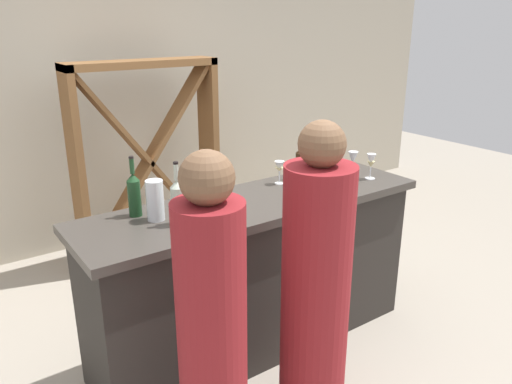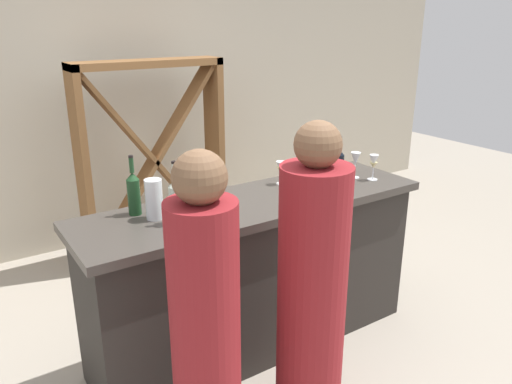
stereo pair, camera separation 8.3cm
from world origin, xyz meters
name	(u,v)px [view 2 (the right image)]	position (x,y,z in m)	size (l,w,h in m)	color
ground_plane	(256,342)	(0.00, 0.00, 0.00)	(12.00, 12.00, 0.00)	#9E9384
back_wall	(123,89)	(0.00, 2.20, 1.40)	(8.00, 0.10, 2.80)	#B2A893
bar_counter	(256,274)	(0.00, 0.00, 0.50)	(2.16, 0.62, 0.99)	#2A2723
wine_rack	(154,161)	(0.03, 1.65, 0.85)	(1.27, 0.28, 1.69)	brown
wine_bottle_leftmost_olive_green	(134,192)	(-0.68, 0.18, 1.12)	(0.07, 0.07, 0.33)	#193D1E
wine_bottle_second_left_clear_pale	(176,200)	(-0.54, -0.07, 1.12)	(0.07, 0.07, 0.34)	#B7C6B2
wine_bottle_center_amber_brown	(303,163)	(0.49, 0.18, 1.10)	(0.08, 0.08, 0.29)	#331E0F
wine_bottle_second_right_near_black	(339,165)	(0.65, 0.00, 1.11)	(0.07, 0.07, 0.30)	black
wine_glass_near_left	(374,163)	(0.87, -0.10, 1.11)	(0.07, 0.07, 0.17)	white
wine_glass_near_center	(355,160)	(0.80, 0.00, 1.12)	(0.07, 0.07, 0.18)	white
wine_glass_near_right	(281,168)	(0.30, 0.17, 1.10)	(0.07, 0.07, 0.15)	white
water_pitcher	(154,199)	(-0.61, 0.06, 1.10)	(0.09, 0.09, 0.22)	silver
person_left_guest	(312,294)	(-0.13, -0.69, 0.74)	(0.39, 0.39, 1.60)	maroon
person_center_guest	(206,334)	(-0.71, -0.68, 0.73)	(0.34, 0.34, 1.55)	maroon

